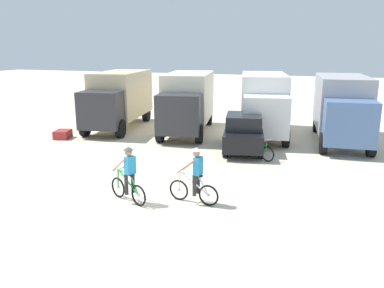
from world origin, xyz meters
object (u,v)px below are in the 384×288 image
at_px(box_truck_cream_rv, 188,100).
at_px(cyclist_orange_shirt, 129,177).
at_px(box_truck_tan_camper, 119,97).
at_px(box_truck_grey_hauler, 342,106).
at_px(box_truck_white_box, 263,101).
at_px(bicycle_spare, 258,150).
at_px(sedan_parked, 244,132).
at_px(cyclist_cowboy_hat, 195,178).
at_px(supply_crate, 63,134).

xyz_separation_m(box_truck_cream_rv, cyclist_orange_shirt, (1.90, -10.63, -1.03)).
height_order(box_truck_tan_camper, box_truck_grey_hauler, same).
relative_size(box_truck_white_box, cyclist_orange_shirt, 3.89).
relative_size(box_truck_cream_rv, bicycle_spare, 4.56).
xyz_separation_m(box_truck_white_box, sedan_parked, (-0.26, -3.83, -0.99)).
bearing_deg(cyclist_cowboy_hat, sedan_parked, 89.57).
height_order(box_truck_cream_rv, bicycle_spare, box_truck_cream_rv).
bearing_deg(bicycle_spare, box_truck_white_box, 97.44).
height_order(box_truck_tan_camper, supply_crate, box_truck_tan_camper).
bearing_deg(box_truck_grey_hauler, supply_crate, -163.49).
xyz_separation_m(box_truck_grey_hauler, sedan_parked, (-4.34, -3.47, -0.99)).
relative_size(box_truck_tan_camper, box_truck_grey_hauler, 1.01).
bearing_deg(box_truck_white_box, bicycle_spare, -82.56).
relative_size(box_truck_tan_camper, bicycle_spare, 4.55).
relative_size(sedan_parked, cyclist_cowboy_hat, 2.45).
relative_size(cyclist_cowboy_hat, supply_crate, 1.92).
height_order(sedan_parked, cyclist_cowboy_hat, cyclist_cowboy_hat).
distance_m(box_truck_grey_hauler, supply_crate, 14.78).
distance_m(box_truck_tan_camper, box_truck_grey_hauler, 12.67).
bearing_deg(box_truck_tan_camper, sedan_parked, -19.75).
relative_size(box_truck_grey_hauler, cyclist_orange_shirt, 3.82).
relative_size(box_truck_cream_rv, sedan_parked, 1.58).
height_order(box_truck_white_box, supply_crate, box_truck_white_box).
bearing_deg(cyclist_cowboy_hat, box_truck_grey_hauler, 67.06).
bearing_deg(box_truck_grey_hauler, cyclist_cowboy_hat, -112.94).
bearing_deg(bicycle_spare, supply_crate, 177.07).
distance_m(box_truck_cream_rv, cyclist_cowboy_hat, 10.81).
bearing_deg(box_truck_grey_hauler, box_truck_tan_camper, -177.82).
distance_m(box_truck_white_box, cyclist_orange_shirt, 11.60).
relative_size(box_truck_tan_camper, box_truck_cream_rv, 1.00).
distance_m(bicycle_spare, supply_crate, 10.68).
relative_size(sedan_parked, bicycle_spare, 2.88).
height_order(box_truck_grey_hauler, cyclist_orange_shirt, box_truck_grey_hauler).
distance_m(box_truck_cream_rv, bicycle_spare, 6.72).
height_order(box_truck_cream_rv, box_truck_white_box, same).
bearing_deg(box_truck_tan_camper, box_truck_cream_rv, 1.85).
height_order(box_truck_grey_hauler, sedan_parked, box_truck_grey_hauler).
xyz_separation_m(sedan_parked, supply_crate, (-9.74, -0.70, -0.66)).
distance_m(cyclist_orange_shirt, supply_crate, 10.28).
bearing_deg(box_truck_white_box, cyclist_cowboy_hat, -91.69).
height_order(box_truck_tan_camper, cyclist_orange_shirt, box_truck_tan_camper).
relative_size(box_truck_white_box, cyclist_cowboy_hat, 3.89).
relative_size(box_truck_tan_camper, supply_crate, 7.42).
distance_m(box_truck_tan_camper, cyclist_cowboy_hat, 12.93).
xyz_separation_m(bicycle_spare, supply_crate, (-10.67, 0.55, -0.18)).
relative_size(box_truck_cream_rv, box_truck_grey_hauler, 1.02).
height_order(box_truck_cream_rv, sedan_parked, box_truck_cream_rv).
bearing_deg(cyclist_cowboy_hat, supply_crate, 147.39).
distance_m(box_truck_white_box, supply_crate, 11.10).
bearing_deg(cyclist_orange_shirt, box_truck_white_box, 78.44).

